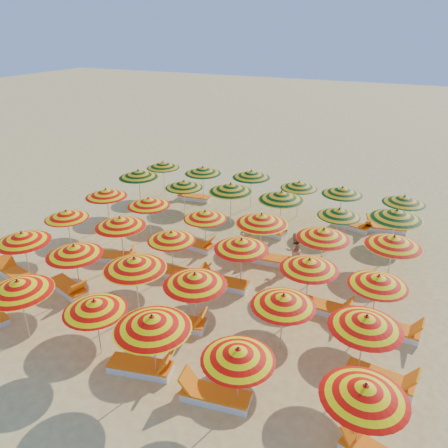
{
  "coord_description": "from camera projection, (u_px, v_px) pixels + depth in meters",
  "views": [
    {
      "loc": [
        6.25,
        -12.87,
        8.45
      ],
      "look_at": [
        0.0,
        0.5,
        1.6
      ],
      "focal_mm": 35.0,
      "sensor_mm": 36.0,
      "label": 1
    }
  ],
  "objects": [
    {
      "name": "ground",
      "position": [
        218.0,
        267.0,
        16.53
      ],
      "size": [
        120.0,
        120.0,
        0.0
      ],
      "primitive_type": "plane",
      "color": "#EFCD6A",
      "rests_on": "ground"
    },
    {
      "name": "umbrella_1",
      "position": [
        18.0,
        286.0,
        12.13
      ],
      "size": [
        2.05,
        2.05,
        2.01
      ],
      "color": "silver",
      "rests_on": "ground"
    },
    {
      "name": "umbrella_2",
      "position": [
        95.0,
        306.0,
        11.59
      ],
      "size": [
        2.23,
        2.23,
        1.82
      ],
      "color": "silver",
      "rests_on": "ground"
    },
    {
      "name": "umbrella_3",
      "position": [
        152.0,
        322.0,
        10.6
      ],
      "size": [
        2.47,
        2.47,
        2.06
      ],
      "color": "silver",
      "rests_on": "ground"
    },
    {
      "name": "umbrella_4",
      "position": [
        238.0,
        354.0,
        9.87
      ],
      "size": [
        2.27,
        2.27,
        1.84
      ],
      "color": "silver",
      "rests_on": "ground"
    },
    {
      "name": "umbrella_5",
      "position": [
        365.0,
        391.0,
        8.77
      ],
      "size": [
        2.23,
        2.23,
        1.93
      ],
      "color": "silver",
      "rests_on": "ground"
    },
    {
      "name": "umbrella_6",
      "position": [
        22.0,
        237.0,
        14.95
      ],
      "size": [
        2.41,
        2.41,
        1.98
      ],
      "color": "silver",
      "rests_on": "ground"
    },
    {
      "name": "umbrella_7",
      "position": [
        74.0,
        250.0,
        14.17
      ],
      "size": [
        2.35,
        2.35,
        1.94
      ],
      "color": "silver",
      "rests_on": "ground"
    },
    {
      "name": "umbrella_8",
      "position": [
        135.0,
        263.0,
        13.19
      ],
      "size": [
        2.17,
        2.17,
        2.06
      ],
      "color": "silver",
      "rests_on": "ground"
    },
    {
      "name": "umbrella_9",
      "position": [
        195.0,
        279.0,
        12.51
      ],
      "size": [
        2.48,
        2.48,
        1.99
      ],
      "color": "silver",
      "rests_on": "ground"
    },
    {
      "name": "umbrella_10",
      "position": [
        283.0,
        300.0,
        11.72
      ],
      "size": [
        1.86,
        1.86,
        1.88
      ],
      "color": "silver",
      "rests_on": "ground"
    },
    {
      "name": "umbrella_11",
      "position": [
        366.0,
        322.0,
        10.76
      ],
      "size": [
        2.26,
        2.26,
        1.96
      ],
      "color": "silver",
      "rests_on": "ground"
    },
    {
      "name": "umbrella_12",
      "position": [
        66.0,
        215.0,
        17.1
      ],
      "size": [
        1.89,
        1.89,
        1.8
      ],
      "color": "silver",
      "rests_on": "ground"
    },
    {
      "name": "umbrella_13",
      "position": [
        120.0,
        222.0,
        16.03
      ],
      "size": [
        1.98,
        1.98,
        2.01
      ],
      "color": "silver",
      "rests_on": "ground"
    },
    {
      "name": "umbrella_14",
      "position": [
        171.0,
        236.0,
        15.35
      ],
      "size": [
        1.77,
        1.77,
        1.82
      ],
      "color": "silver",
      "rests_on": "ground"
    },
    {
      "name": "umbrella_15",
      "position": [
        241.0,
        244.0,
        14.53
      ],
      "size": [
        2.23,
        2.23,
        1.96
      ],
      "color": "silver",
      "rests_on": "ground"
    },
    {
      "name": "umbrella_16",
      "position": [
        309.0,
        264.0,
        13.38
      ],
      "size": [
        2.2,
        2.2,
        1.93
      ],
      "color": "silver",
      "rests_on": "ground"
    },
    {
      "name": "umbrella_17",
      "position": [
        378.0,
        280.0,
        12.68
      ],
      "size": [
        2.13,
        2.13,
        1.84
      ],
      "color": "silver",
      "rests_on": "ground"
    },
    {
      "name": "umbrella_18",
      "position": [
        106.0,
        193.0,
        19.0
      ],
      "size": [
        2.4,
        2.4,
        1.91
      ],
      "color": "silver",
      "rests_on": "ground"
    },
    {
      "name": "umbrella_19",
      "position": [
        149.0,
        202.0,
        18.11
      ],
      "size": [
        2.29,
        2.29,
        1.88
      ],
      "color": "silver",
      "rests_on": "ground"
    },
    {
      "name": "umbrella_20",
      "position": [
        205.0,
        215.0,
        17.05
      ],
      "size": [
        1.85,
        1.85,
        1.81
      ],
      "color": "silver",
      "rests_on": "ground"
    },
    {
      "name": "umbrella_21",
      "position": [
        262.0,
        219.0,
        16.08
      ],
      "size": [
        2.11,
        2.11,
        2.1
      ],
      "color": "silver",
      "rests_on": "ground"
    },
    {
      "name": "umbrella_22",
      "position": [
        323.0,
        234.0,
        15.17
      ],
      "size": [
        2.44,
        2.44,
        2.0
      ],
      "color": "silver",
      "rests_on": "ground"
    },
    {
      "name": "umbrella_23",
      "position": [
        394.0,
        241.0,
        14.59
      ],
      "size": [
        2.52,
        2.52,
        2.03
      ],
      "color": "silver",
      "rests_on": "ground"
    },
    {
      "name": "umbrella_24",
      "position": [
        138.0,
        174.0,
        21.03
      ],
      "size": [
        2.41,
        2.41,
        2.04
      ],
      "color": "silver",
      "rests_on": "ground"
    },
    {
      "name": "umbrella_25",
      "position": [
        184.0,
        184.0,
        20.18
      ],
      "size": [
        2.2,
        2.2,
        1.85
      ],
      "color": "silver",
      "rests_on": "ground"
    },
    {
      "name": "umbrella_26",
      "position": [
        231.0,
        188.0,
        19.14
      ],
      "size": [
        2.49,
        2.49,
        2.1
      ],
      "color": "silver",
      "rests_on": "ground"
    },
    {
      "name": "umbrella_27",
      "position": [
        281.0,
        196.0,
        18.26
      ],
      "size": [
        2.21,
        2.21,
        2.09
      ],
      "color": "silver",
      "rests_on": "ground"
    },
    {
      "name": "umbrella_28",
      "position": [
        339.0,
        212.0,
        17.29
      ],
      "size": [
        1.71,
        1.71,
        1.8
      ],
      "color": "silver",
      "rests_on": "ground"
    },
    {
      "name": "umbrella_29",
      "position": [
        397.0,
        214.0,
        16.44
      ],
      "size": [
        2.08,
        2.08,
        2.11
      ],
      "color": "silver",
      "rests_on": "ground"
    },
    {
      "name": "umbrella_30",
      "position": [
        163.0,
        165.0,
        22.96
      ],
      "size": [
        2.2,
        2.2,
        1.84
      ],
      "color": "silver",
      "rests_on": "ground"
    },
    {
      "name": "umbrella_31",
      "position": [
        203.0,
        170.0,
        21.84
      ],
      "size": [
        2.36,
        2.36,
        1.93
      ],
      "color": "silver",
      "rests_on": "ground"
    },
    {
      "name": "umbrella_32",
      "position": [
        251.0,
        174.0,
        21.22
      ],
      "size": [
        2.09,
        2.09,
        1.96
      ],
      "color": "silver",
      "rests_on": "ground"
    },
    {
      "name": "umbrella_33",
      "position": [
        299.0,
        185.0,
        20.16
      ],
      "size": [
        2.27,
        2.27,
        1.82
      ],
      "color": "silver",
      "rests_on": "ground"
    },
    {
      "name": "umbrella_34",
      "position": [
        342.0,
        191.0,
        19.25
      ],
      "size": [
        2.27,
        2.27,
        1.91
      ],
      "color": "silver",
      "rests_on": "ground"
    },
    {
      "name": "umbrella_35",
      "position": [
        404.0,
        200.0,
        18.37
      ],
      "size": [
        1.91,
        1.91,
        1.87
      ],
      "color": "silver",
      "rests_on": "ground"
    },
    {
      "name": "lounger_1",
      "position": [
        142.0,
        367.0,
        11.55
      ],
      "size": [
        1.82,
        0.93,
        0.69
      ],
      "rotation": [
        0.0,
        0.0,
        0.21
      ],
      "color": "white",
      "rests_on": "ground"
    },
    {
      "name": "lounger_2",
      "position": [
        214.0,
        395.0,
        10.67
      ],
      "size": [
        1.8,
        0.82,
        0.69
      ],
      "rotation": [
        0.0,
        0.0,
        3.29
      ],
      "color": "white",
      "rests_on": "ground"
    },
    {
      "name": "lounger_4",
      "position": [
        17.0,
        275.0,
        15.77
      ],
      "size": [
        1.82,
        0.98,
        0.69
      ],
      "rotation": [
        0.0,
        0.0,
        2.9
      ],
      "color": "white",
      "rests_on": "ground"
    },
    {
      "name": "lounger_5",
      "position": [
        69.0,
        288.0,
        14.98
      ],
      "size": [
        1.83,
        1.07,
        0.69
      ],
      "rotation": [
        0.0,
        0.0,
        -0.3
      ],
      "color": "white",
      "rests_on": "ground"
    },
    {
      "name": "lounger_6",
      "position": [
        179.0,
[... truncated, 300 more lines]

